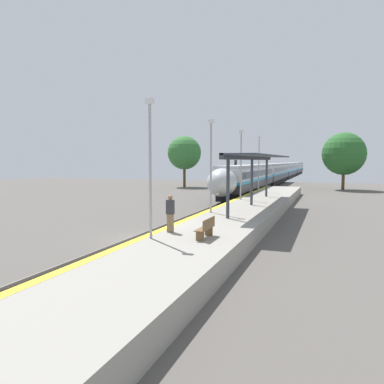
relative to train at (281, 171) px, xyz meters
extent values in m
plane|color=#56514C|center=(0.00, -60.87, -2.20)|extent=(120.00, 120.00, 0.00)
cube|color=slate|center=(-0.72, -60.87, -2.13)|extent=(0.08, 90.00, 0.15)
cube|color=slate|center=(0.72, -60.87, -2.13)|extent=(0.08, 90.00, 0.15)
cube|color=black|center=(0.00, -33.02, -1.54)|extent=(2.54, 20.42, 0.88)
cube|color=#28282D|center=(0.00, -33.02, -0.68)|extent=(2.88, 22.19, 0.85)
cube|color=#198CBF|center=(0.00, -33.02, -0.10)|extent=(2.90, 22.19, 0.29)
cube|color=#B2B7BC|center=(0.00, -33.02, 0.69)|extent=(2.88, 22.19, 1.29)
cube|color=black|center=(0.00, -33.02, 0.62)|extent=(2.91, 20.42, 0.71)
cube|color=#9E9EA3|center=(0.00, -33.02, 1.49)|extent=(2.60, 22.19, 0.30)
cylinder|color=black|center=(-0.72, -41.00, -1.74)|extent=(0.12, 0.92, 0.92)
cylinder|color=black|center=(0.72, -41.00, -1.74)|extent=(0.12, 0.92, 0.92)
cylinder|color=black|center=(-0.72, -38.80, -1.74)|extent=(0.12, 0.92, 0.92)
cylinder|color=black|center=(0.72, -38.80, -1.74)|extent=(0.12, 0.92, 0.92)
cylinder|color=black|center=(-0.72, -27.24, -1.74)|extent=(0.12, 0.92, 0.92)
cylinder|color=black|center=(0.72, -27.24, -1.74)|extent=(0.12, 0.92, 0.92)
cylinder|color=black|center=(-0.72, -25.04, -1.74)|extent=(0.12, 0.92, 0.92)
cylinder|color=black|center=(0.72, -25.04, -1.74)|extent=(0.12, 0.92, 0.92)
ellipsoid|color=#B2B7BC|center=(0.00, -45.37, 0.12)|extent=(2.77, 3.74, 2.68)
ellipsoid|color=black|center=(0.00, -45.83, 0.55)|extent=(2.02, 2.18, 1.37)
sphere|color=#F9F4CC|center=(0.00, -46.77, -0.85)|extent=(0.24, 0.24, 0.24)
cube|color=black|center=(0.00, -10.03, -1.54)|extent=(2.54, 20.42, 0.88)
cube|color=#28282D|center=(0.00, -10.03, -0.68)|extent=(2.88, 22.19, 0.85)
cube|color=#198CBF|center=(0.00, -10.03, -0.10)|extent=(2.90, 22.19, 0.29)
cube|color=#B2B7BC|center=(0.00, -10.03, 0.69)|extent=(2.88, 22.19, 1.29)
cube|color=black|center=(0.00, -10.03, 0.62)|extent=(2.91, 20.42, 0.71)
cube|color=#9E9EA3|center=(0.00, -10.03, 1.49)|extent=(2.60, 22.19, 0.30)
cylinder|color=black|center=(-0.72, -18.01, -1.74)|extent=(0.12, 0.92, 0.92)
cylinder|color=black|center=(0.72, -18.01, -1.74)|extent=(0.12, 0.92, 0.92)
cylinder|color=black|center=(-0.72, -15.81, -1.74)|extent=(0.12, 0.92, 0.92)
cylinder|color=black|center=(0.72, -15.81, -1.74)|extent=(0.12, 0.92, 0.92)
cylinder|color=black|center=(-0.72, -4.25, -1.74)|extent=(0.12, 0.92, 0.92)
cylinder|color=black|center=(0.72, -4.25, -1.74)|extent=(0.12, 0.92, 0.92)
cylinder|color=black|center=(-0.72, -2.05, -1.74)|extent=(0.12, 0.92, 0.92)
cylinder|color=black|center=(0.72, -2.05, -1.74)|extent=(0.12, 0.92, 0.92)
cube|color=black|center=(0.00, 12.96, -1.54)|extent=(2.54, 20.42, 0.88)
cube|color=#28282D|center=(0.00, 12.96, -0.68)|extent=(2.88, 22.19, 0.85)
cube|color=#198CBF|center=(0.00, 12.96, -0.10)|extent=(2.90, 22.19, 0.29)
cube|color=#B2B7BC|center=(0.00, 12.96, 0.69)|extent=(2.88, 22.19, 1.29)
cube|color=black|center=(0.00, 12.96, 0.62)|extent=(2.91, 20.42, 0.71)
cube|color=#9E9EA3|center=(0.00, 12.96, 1.49)|extent=(2.60, 22.19, 0.30)
cylinder|color=black|center=(-0.72, 4.98, -1.74)|extent=(0.12, 0.92, 0.92)
cylinder|color=black|center=(0.72, 4.98, -1.74)|extent=(0.12, 0.92, 0.92)
cylinder|color=black|center=(-0.72, 7.18, -1.74)|extent=(0.12, 0.92, 0.92)
cylinder|color=black|center=(0.72, 7.18, -1.74)|extent=(0.12, 0.92, 0.92)
cylinder|color=black|center=(-0.72, 18.74, -1.74)|extent=(0.12, 0.92, 0.92)
cylinder|color=black|center=(0.72, 18.74, -1.74)|extent=(0.12, 0.92, 0.92)
cylinder|color=black|center=(-0.72, 20.94, -1.74)|extent=(0.12, 0.92, 0.92)
cylinder|color=black|center=(0.72, 20.94, -1.74)|extent=(0.12, 0.92, 0.92)
cube|color=black|center=(0.00, 35.96, -1.54)|extent=(2.54, 20.42, 0.88)
cube|color=#28282D|center=(0.00, 35.96, -0.68)|extent=(2.88, 22.19, 0.85)
cube|color=#198CBF|center=(0.00, 35.96, -0.10)|extent=(2.90, 22.19, 0.29)
cube|color=#B2B7BC|center=(0.00, 35.96, 0.69)|extent=(2.88, 22.19, 1.29)
cube|color=black|center=(0.00, 35.96, 0.62)|extent=(2.91, 20.42, 0.71)
cube|color=#9E9EA3|center=(0.00, 35.96, 1.49)|extent=(2.60, 22.19, 0.30)
cylinder|color=black|center=(-0.72, 27.98, -1.74)|extent=(0.12, 0.92, 0.92)
cylinder|color=black|center=(0.72, 27.98, -1.74)|extent=(0.12, 0.92, 0.92)
cylinder|color=black|center=(-0.72, 30.18, -1.74)|extent=(0.12, 0.92, 0.92)
cylinder|color=black|center=(0.72, 30.18, -1.74)|extent=(0.12, 0.92, 0.92)
cylinder|color=black|center=(-0.72, 41.74, -1.74)|extent=(0.12, 0.92, 0.92)
cylinder|color=black|center=(0.72, 41.74, -1.74)|extent=(0.12, 0.92, 0.92)
cylinder|color=black|center=(-0.72, 43.94, -1.74)|extent=(0.12, 0.92, 0.92)
cylinder|color=black|center=(0.72, 43.94, -1.74)|extent=(0.12, 0.92, 0.92)
cube|color=gray|center=(3.83, -60.87, -1.72)|extent=(4.44, 64.00, 0.98)
cube|color=yellow|center=(1.81, -60.87, -1.22)|extent=(0.40, 64.00, 0.01)
cube|color=brown|center=(4.42, -64.59, -1.02)|extent=(0.36, 0.06, 0.42)
cube|color=brown|center=(4.42, -63.37, -1.02)|extent=(0.36, 0.06, 0.42)
cube|color=brown|center=(4.42, -63.98, -0.79)|extent=(0.44, 1.63, 0.03)
cube|color=brown|center=(4.62, -63.98, -0.56)|extent=(0.04, 1.63, 0.44)
cube|color=#7F6647|center=(2.45, -63.21, -0.80)|extent=(0.28, 0.20, 0.86)
cube|color=#333338|center=(2.45, -63.21, -0.03)|extent=(0.36, 0.22, 0.68)
sphere|color=#936B4C|center=(2.45, -63.21, 0.43)|extent=(0.23, 0.23, 0.23)
cylinder|color=#59595E|center=(-2.03, -31.56, -0.33)|extent=(0.14, 0.14, 3.75)
cube|color=black|center=(-2.03, -31.56, 1.90)|extent=(0.28, 0.20, 0.70)
sphere|color=black|center=(-2.03, -31.67, 2.07)|extent=(0.14, 0.14, 0.14)
sphere|color=red|center=(-2.03, -31.67, 1.73)|extent=(0.14, 0.14, 0.14)
cylinder|color=#9E9EA3|center=(2.23, -64.82, 1.67)|extent=(0.12, 0.12, 5.80)
cube|color=silver|center=(2.23, -64.82, 4.69)|extent=(0.36, 0.20, 0.24)
cylinder|color=#9E9EA3|center=(2.23, -56.05, 1.67)|extent=(0.12, 0.12, 5.80)
cube|color=silver|center=(2.23, -56.05, 4.69)|extent=(0.36, 0.20, 0.24)
cylinder|color=#9E9EA3|center=(2.23, -47.27, 1.67)|extent=(0.12, 0.12, 5.80)
cube|color=silver|center=(2.23, -47.27, 4.69)|extent=(0.36, 0.20, 0.24)
cylinder|color=#9E9EA3|center=(2.23, -38.50, 1.67)|extent=(0.12, 0.12, 5.80)
cube|color=silver|center=(2.23, -38.50, 4.69)|extent=(0.36, 0.20, 0.24)
cylinder|color=#333842|center=(3.92, -58.12, 0.54)|extent=(0.20, 0.20, 3.54)
cylinder|color=#333842|center=(3.92, -50.98, 0.54)|extent=(0.20, 0.20, 3.54)
cylinder|color=#333842|center=(3.92, -43.83, 0.54)|extent=(0.20, 0.20, 3.54)
cube|color=#333842|center=(3.92, -50.98, 2.41)|extent=(0.24, 17.29, 0.36)
cube|color=#333842|center=(4.82, -50.98, 2.53)|extent=(2.00, 17.29, 0.10)
cylinder|color=brown|center=(-13.08, -21.65, -0.47)|extent=(0.44, 0.44, 3.46)
sphere|color=#337033|center=(-13.08, -21.65, 3.47)|extent=(5.53, 5.53, 5.53)
cylinder|color=brown|center=(11.44, -19.18, -0.77)|extent=(0.44, 0.44, 2.86)
sphere|color=#286028|center=(11.44, -19.18, 3.19)|extent=(6.33, 6.33, 6.33)
camera|label=1|loc=(9.48, -79.34, 2.16)|focal=35.00mm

